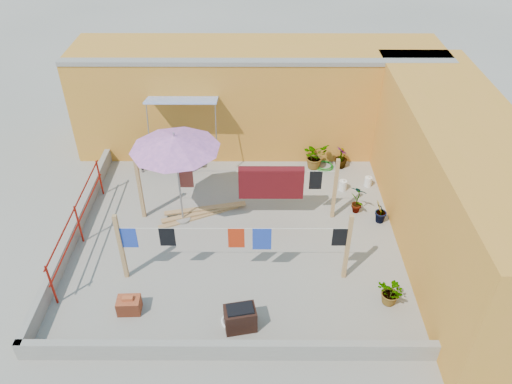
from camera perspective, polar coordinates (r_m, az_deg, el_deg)
ground at (r=12.71m, az=-2.17°, el=-5.06°), size 80.00×80.00×0.00m
wall_back at (r=15.76m, az=0.12°, el=10.80°), size 11.00×3.27×3.21m
wall_right at (r=12.61m, az=21.99°, el=0.73°), size 2.40×9.00×3.20m
parapet_front at (r=10.12m, az=-2.90°, el=-17.61°), size 8.30×0.16×0.44m
parapet_left at (r=13.36m, az=-19.99°, el=-4.02°), size 0.16×7.30×0.44m
red_railing at (r=12.84m, az=-19.73°, el=-2.91°), size 0.05×4.20×1.10m
clothesline_rig at (r=12.44m, az=0.86°, el=0.20°), size 5.09×2.35×1.80m
patio_umbrella at (r=11.99m, az=-9.28°, el=5.55°), size 2.36×2.36×2.62m
outdoor_table at (r=15.13m, az=-10.27°, el=5.02°), size 1.64×0.88×0.75m
brick_stack at (r=11.19m, az=-14.31°, el=-12.41°), size 0.50×0.37×0.43m
lumber_pile at (r=13.40m, az=-6.18°, el=-2.34°), size 2.27×1.11×0.14m
brazier at (r=10.51m, az=-1.81°, el=-14.19°), size 0.71×0.54×0.58m
white_basin at (r=10.78m, az=-2.71°, el=-14.51°), size 0.48×0.48×0.08m
water_jug_a at (r=14.39m, az=9.89°, el=0.76°), size 0.22×0.22×0.35m
water_jug_b at (r=14.70m, az=12.69°, el=1.18°), size 0.21×0.21×0.33m
green_hose at (r=15.36m, az=7.80°, el=2.98°), size 0.57×0.57×0.08m
plant_back_a at (r=15.13m, az=6.74°, el=4.17°), size 0.97×0.94×0.82m
plant_back_b at (r=15.27m, az=9.70°, el=3.92°), size 0.49×0.49×0.69m
plant_right_a at (r=13.47m, az=11.58°, el=-0.77°), size 0.55×0.52×0.87m
plant_right_b at (r=13.29m, az=14.04°, el=-2.21°), size 0.48×0.49×0.70m
plant_right_c at (r=11.28m, az=15.26°, el=-11.03°), size 0.77×0.78×0.65m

